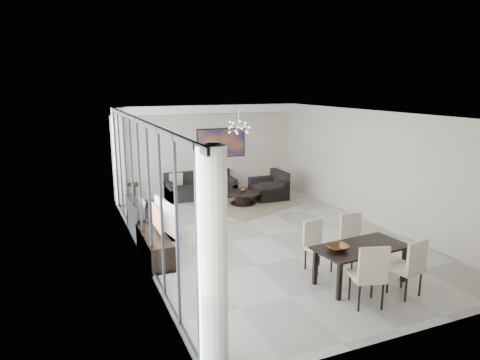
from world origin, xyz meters
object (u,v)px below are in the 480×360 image
television (161,217)px  dining_table (361,251)px  sofa_main (201,189)px  coffee_table (243,197)px  tv_console (155,246)px

television → dining_table: bearing=-139.1°
sofa_main → coffee_table: bearing=-54.9°
sofa_main → tv_console: sofa_main is taller
coffee_table → dining_table: size_ratio=0.61×
television → dining_table: 4.01m
sofa_main → dining_table: sofa_main is taller
coffee_table → tv_console: 4.52m
dining_table → tv_console: bearing=141.5°
tv_console → television: size_ratio=1.46×
coffee_table → sofa_main: 1.60m
coffee_table → sofa_main: (-0.92, 1.31, 0.06)m
coffee_table → television: (-3.15, -3.05, 0.65)m
tv_console → dining_table: size_ratio=0.96×
tv_console → coffee_table: bearing=43.0°
coffee_table → sofa_main: bearing=125.1°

